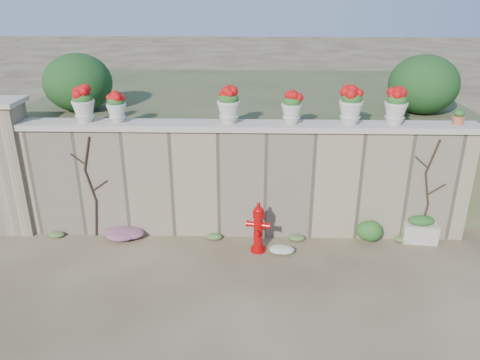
{
  "coord_description": "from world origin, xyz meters",
  "views": [
    {
      "loc": [
        0.17,
        -5.95,
        4.23
      ],
      "look_at": [
        -0.03,
        1.4,
        1.21
      ],
      "focal_mm": 35.0,
      "sensor_mm": 36.0,
      "label": 1
    }
  ],
  "objects_px": {
    "planter_box": "(420,229)",
    "urn_pot_0": "(83,105)",
    "terracotta_pot": "(459,118)",
    "fire_hydrant": "(258,227)"
  },
  "relations": [
    {
      "from": "terracotta_pot",
      "to": "fire_hydrant",
      "type": "bearing_deg",
      "value": -168.33
    },
    {
      "from": "planter_box",
      "to": "urn_pot_0",
      "type": "distance_m",
      "value": 6.29
    },
    {
      "from": "planter_box",
      "to": "urn_pot_0",
      "type": "relative_size",
      "value": 1.05
    },
    {
      "from": "urn_pot_0",
      "to": "planter_box",
      "type": "bearing_deg",
      "value": -2.43
    },
    {
      "from": "urn_pot_0",
      "to": "terracotta_pot",
      "type": "xyz_separation_m",
      "value": [
        6.34,
        0.0,
        -0.18
      ]
    },
    {
      "from": "urn_pot_0",
      "to": "terracotta_pot",
      "type": "bearing_deg",
      "value": 0.0
    },
    {
      "from": "fire_hydrant",
      "to": "terracotta_pot",
      "type": "xyz_separation_m",
      "value": [
        3.35,
        0.69,
        1.75
      ]
    },
    {
      "from": "planter_box",
      "to": "urn_pot_0",
      "type": "height_order",
      "value": "urn_pot_0"
    },
    {
      "from": "terracotta_pot",
      "to": "urn_pot_0",
      "type": "bearing_deg",
      "value": -180.0
    },
    {
      "from": "fire_hydrant",
      "to": "terracotta_pot",
      "type": "relative_size",
      "value": 3.72
    }
  ]
}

